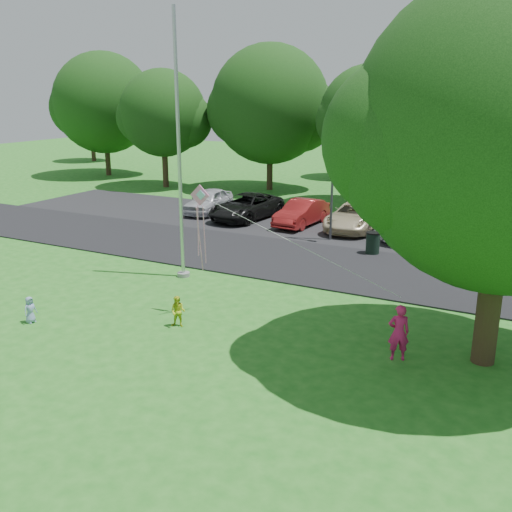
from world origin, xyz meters
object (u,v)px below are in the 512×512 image
at_px(kite, 204,210).
at_px(child_blue, 30,310).
at_px(flagpole, 180,171).
at_px(child_yellow, 178,312).
at_px(big_tree, 504,140).
at_px(woman, 399,332).
at_px(street_lamp, 337,171).
at_px(trash_can, 373,243).

bearing_deg(kite, child_blue, -149.05).
relative_size(flagpole, child_blue, 11.56).
xyz_separation_m(child_yellow, child_blue, (-4.35, -1.89, -0.07)).
distance_m(big_tree, woman, 5.57).
bearing_deg(child_blue, big_tree, -67.43).
xyz_separation_m(flagpole, kite, (2.93, -2.96, -0.66)).
distance_m(street_lamp, woman, 13.07).
relative_size(child_blue, kite, 0.13).
height_order(flagpole, child_blue, flagpole).
height_order(big_tree, child_blue, big_tree).
xyz_separation_m(child_blue, kite, (4.55, 3.19, 3.07)).
relative_size(street_lamp, child_yellow, 5.70).
xyz_separation_m(street_lamp, trash_can, (2.32, -1.45, -2.90)).
bearing_deg(child_blue, kite, -48.03).
xyz_separation_m(trash_can, child_blue, (-7.39, -12.67, -0.09)).
relative_size(flagpole, trash_can, 9.69).
distance_m(flagpole, child_yellow, 6.24).
bearing_deg(flagpole, big_tree, -12.53).
bearing_deg(big_tree, street_lamp, 126.97).
relative_size(woman, kite, 0.23).
height_order(trash_can, child_yellow, trash_can).
xyz_separation_m(flagpole, woman, (9.35, -3.37, -3.37)).
bearing_deg(kite, woman, -7.73).
relative_size(street_lamp, big_tree, 0.57).
relative_size(big_tree, child_yellow, 10.08).
relative_size(big_tree, woman, 6.31).
bearing_deg(kite, trash_can, 69.28).
height_order(trash_can, child_blue, trash_can).
height_order(child_yellow, kite, kite).
distance_m(big_tree, child_blue, 14.55).
bearing_deg(big_tree, trash_can, 121.67).
distance_m(child_yellow, child_blue, 4.74).
distance_m(child_blue, kite, 6.35).
bearing_deg(big_tree, flagpole, 167.47).
height_order(trash_can, big_tree, big_tree).
bearing_deg(child_yellow, kite, 65.21).
height_order(child_yellow, child_blue, child_yellow).
bearing_deg(child_yellow, big_tree, -4.53).
height_order(street_lamp, big_tree, big_tree).
height_order(flagpole, child_yellow, flagpole).
distance_m(trash_can, child_blue, 14.67).
relative_size(street_lamp, kite, 0.83).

